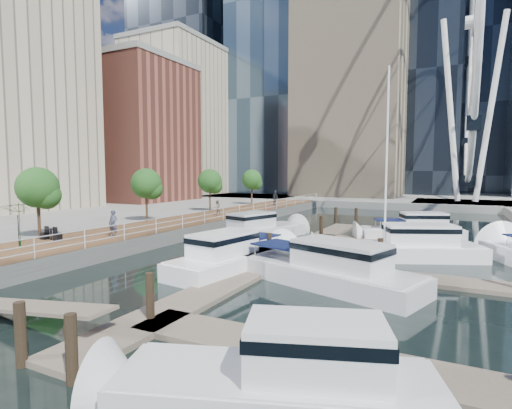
{
  "coord_description": "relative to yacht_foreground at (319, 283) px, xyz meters",
  "views": [
    {
      "loc": [
        12.37,
        -12.53,
        5.3
      ],
      "look_at": [
        -0.08,
        12.49,
        3.0
      ],
      "focal_mm": 28.0,
      "sensor_mm": 36.0,
      "label": 1
    }
  ],
  "objects": [
    {
      "name": "ground",
      "position": [
        -6.74,
        -5.54,
        0.0
      ],
      "size": [
        520.0,
        520.0,
        0.0
      ],
      "primitive_type": "plane",
      "color": "black",
      "rests_on": "ground"
    },
    {
      "name": "boardwalk",
      "position": [
        -15.74,
        9.46,
        0.5
      ],
      "size": [
        6.0,
        60.0,
        1.0
      ],
      "primitive_type": "cube",
      "color": "brown",
      "rests_on": "ground"
    },
    {
      "name": "seawall",
      "position": [
        -12.74,
        9.46,
        0.5
      ],
      "size": [
        0.25,
        60.0,
        1.0
      ],
      "primitive_type": "cube",
      "color": "#595954",
      "rests_on": "ground"
    },
    {
      "name": "land_far",
      "position": [
        -6.74,
        96.46,
        0.5
      ],
      "size": [
        200.0,
        114.0,
        1.0
      ],
      "primitive_type": "cube",
      "color": "gray",
      "rests_on": "ground"
    },
    {
      "name": "pier",
      "position": [
        7.26,
        46.46,
        0.5
      ],
      "size": [
        14.0,
        12.0,
        1.0
      ],
      "primitive_type": "cube",
      "color": "gray",
      "rests_on": "ground"
    },
    {
      "name": "railing",
      "position": [
        -12.84,
        9.46,
        1.52
      ],
      "size": [
        0.1,
        60.0,
        1.05
      ],
      "primitive_type": null,
      "color": "white",
      "rests_on": "boardwalk"
    },
    {
      "name": "floating_docks",
      "position": [
        1.23,
        4.44,
        0.49
      ],
      "size": [
        16.0,
        34.0,
        2.6
      ],
      "color": "#6D6051",
      "rests_on": "ground"
    },
    {
      "name": "midrise_condos",
      "position": [
        -40.3,
        21.28,
        13.42
      ],
      "size": [
        19.0,
        67.0,
        28.0
      ],
      "color": "#BCAD8E",
      "rests_on": "ground"
    },
    {
      "name": "ferris_wheel",
      "position": [
        7.26,
        46.46,
        25.92
      ],
      "size": [
        5.8,
        45.6,
        47.8
      ],
      "color": "white",
      "rests_on": "ground"
    },
    {
      "name": "street_trees",
      "position": [
        -18.14,
        8.46,
        4.29
      ],
      "size": [
        2.6,
        42.6,
        4.6
      ],
      "color": "#3F2B1C",
      "rests_on": "ground"
    },
    {
      "name": "yacht_foreground",
      "position": [
        0.0,
        0.0,
        0.0
      ],
      "size": [
        11.26,
        6.23,
        2.15
      ],
      "primitive_type": null,
      "rotation": [
        0.0,
        0.0,
        1.25
      ],
      "color": "silver",
      "rests_on": "ground"
    },
    {
      "name": "pedestrian_near",
      "position": [
        -14.48,
        1.15,
        1.89
      ],
      "size": [
        0.71,
        0.53,
        1.78
      ],
      "primitive_type": "imported",
      "rotation": [
        0.0,
        0.0,
        0.16
      ],
      "color": "#47485F",
      "rests_on": "boardwalk"
    },
    {
      "name": "pedestrian_mid",
      "position": [
        -15.17,
        15.19,
        1.76
      ],
      "size": [
        0.81,
        0.9,
        1.52
      ],
      "primitive_type": "imported",
      "rotation": [
        0.0,
        0.0,
        -1.95
      ],
      "color": "#896F5F",
      "rests_on": "boardwalk"
    },
    {
      "name": "pedestrian_far",
      "position": [
        -14.59,
        28.02,
        1.97
      ],
      "size": [
        1.23,
        0.96,
        1.95
      ],
      "primitive_type": "imported",
      "rotation": [
        0.0,
        0.0,
        2.65
      ],
      "color": "#30353C",
      "rests_on": "boardwalk"
    },
    {
      "name": "moored_yachts",
      "position": [
        2.61,
        6.16,
        0.0
      ],
      "size": [
        26.42,
        30.47,
        11.5
      ],
      "color": "white",
      "rests_on": "ground"
    }
  ]
}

